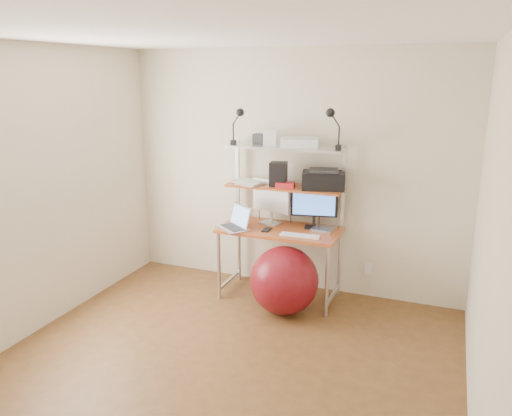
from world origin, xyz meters
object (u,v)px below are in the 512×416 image
at_px(monitor_black, 314,205).
at_px(exercise_ball, 284,280).
at_px(laptop, 236,224).
at_px(printer, 323,180).
at_px(monitor_silver, 271,199).

distance_m(monitor_black, exercise_ball, 0.81).
xyz_separation_m(laptop, printer, (0.80, 0.30, 0.45)).
bearing_deg(printer, laptop, -173.43).
distance_m(printer, exercise_ball, 1.05).
bearing_deg(monitor_black, printer, -17.27).
height_order(monitor_silver, printer, printer).
xyz_separation_m(monitor_silver, printer, (0.54, 0.00, 0.24)).
relative_size(laptop, exercise_ball, 0.65).
xyz_separation_m(monitor_black, exercise_ball, (-0.15, -0.47, -0.64)).
bearing_deg(exercise_ball, laptop, 164.04).
height_order(monitor_black, laptop, monitor_black).
xyz_separation_m(monitor_silver, exercise_ball, (0.30, -0.46, -0.67)).
relative_size(monitor_silver, monitor_black, 1.05).
bearing_deg(monitor_black, exercise_ball, -119.38).
relative_size(laptop, printer, 0.93).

